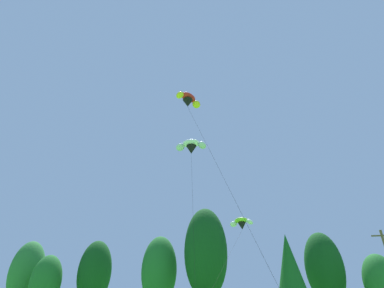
# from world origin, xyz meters

# --- Properties ---
(treeline_tree_a) EXTENTS (5.07, 5.07, 12.10)m
(treeline_tree_a) POSITION_xyz_m (-33.12, 45.06, 7.33)
(treeline_tree_a) COLOR #472D19
(treeline_tree_a) RESTS_ON ground_plane
(treeline_tree_b) EXTENTS (4.37, 4.37, 9.51)m
(treeline_tree_b) POSITION_xyz_m (-28.00, 42.99, 5.76)
(treeline_tree_b) COLOR #472D19
(treeline_tree_b) RESTS_ON ground_plane
(treeline_tree_c) EXTENTS (5.02, 5.02, 11.93)m
(treeline_tree_c) POSITION_xyz_m (-21.94, 45.78, 7.22)
(treeline_tree_c) COLOR #472D19
(treeline_tree_c) RESTS_ON ground_plane
(treeline_tree_d) EXTENTS (4.96, 4.96, 11.72)m
(treeline_tree_d) POSITION_xyz_m (-11.02, 43.47, 7.10)
(treeline_tree_d) COLOR #472D19
(treeline_tree_d) RESTS_ON ground_plane
(treeline_tree_e) EXTENTS (5.89, 5.89, 15.15)m
(treeline_tree_e) POSITION_xyz_m (-4.16, 42.16, 9.17)
(treeline_tree_e) COLOR #472D19
(treeline_tree_e) RESTS_ON ground_plane
(treeline_tree_f) EXTENTS (3.96, 3.96, 10.74)m
(treeline_tree_f) POSITION_xyz_m (6.40, 40.33, 6.73)
(treeline_tree_f) COLOR #472D19
(treeline_tree_f) RESTS_ON ground_plane
(treeline_tree_g) EXTENTS (5.00, 5.00, 11.84)m
(treeline_tree_g) POSITION_xyz_m (11.55, 45.46, 7.17)
(treeline_tree_g) COLOR #472D19
(treeline_tree_g) RESTS_ON ground_plane
(treeline_tree_h) EXTENTS (4.07, 4.07, 8.41)m
(treeline_tree_h) POSITION_xyz_m (17.22, 42.88, 5.09)
(treeline_tree_h) COLOR #472D19
(treeline_tree_h) RESTS_ON ground_plane
(parafoil_kite_high_lime_white) EXTENTS (4.72, 17.38, 10.80)m
(parafoil_kite_high_lime_white) POSITION_xyz_m (1.06, 37.52, 11.69)
(parafoil_kite_high_lime_white) COLOR #93D633
(parafoil_kite_mid_red_yellow) EXTENTS (7.68, 9.10, 19.68)m
(parafoil_kite_mid_red_yellow) POSITION_xyz_m (-3.06, 23.12, 20.51)
(parafoil_kite_mid_red_yellow) COLOR red
(parafoil_kite_far_white) EXTENTS (4.00, 9.85, 18.52)m
(parafoil_kite_far_white) POSITION_xyz_m (-4.06, 30.34, 19.24)
(parafoil_kite_far_white) COLOR white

